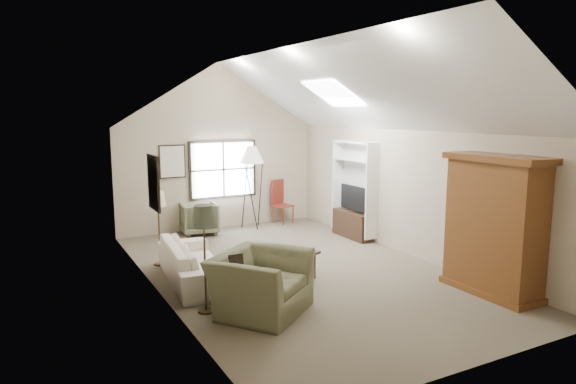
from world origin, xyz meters
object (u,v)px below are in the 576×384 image
sofa (195,262)px  side_table (237,293)px  side_chair (283,202)px  armchair_far (199,218)px  coffee_table (291,268)px  armoire (495,225)px  armchair_near (260,283)px

sofa → side_table: 1.60m
side_chair → sofa: bearing=-154.5°
armchair_far → coffee_table: armchair_far is taller
sofa → side_chair: (3.42, 3.32, 0.22)m
coffee_table → side_table: bearing=-149.9°
armoire → sofa: bearing=145.1°
side_table → armchair_far: bearing=77.9°
side_table → side_chair: 5.94m
armchair_near → coffee_table: 1.38m
armchair_near → armchair_far: bearing=44.2°
armoire → side_table: size_ratio=3.82×
sofa → coffee_table: (1.40, -0.85, -0.09)m
armchair_near → side_chair: side_chair is taller
armoire → coffee_table: (-2.58, 1.94, -0.85)m
sofa → armchair_far: bearing=-13.7°
armoire → armchair_near: size_ratio=1.65×
sofa → side_chair: side_chair is taller
armoire → armchair_far: armoire is taller
armchair_near → coffee_table: (1.00, 0.92, -0.19)m
armchair_far → coffee_table: (0.27, -4.04, -0.13)m
armoire → side_chair: (-0.56, 6.10, -0.55)m
armoire → side_table: armoire is taller
side_chair → coffee_table: bearing=-134.5°
sofa → side_chair: 4.77m
armchair_far → side_chair: (2.29, 0.12, 0.18)m
armchair_near → side_chair: bearing=21.8°
sofa → armoire: bearing=-119.2°
side_table → side_chair: size_ratio=0.52×
armchair_far → sofa: bearing=77.9°
armchair_near → armchair_far: armchair_near is taller
armchair_near → side_chair: (3.02, 5.09, 0.12)m
armoire → side_table: 4.14m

